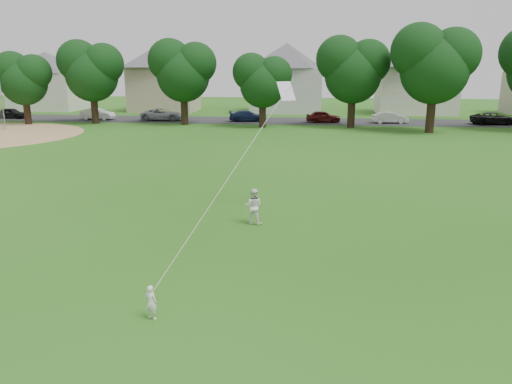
# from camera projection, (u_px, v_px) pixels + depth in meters

# --- Properties ---
(ground) EXTENTS (160.00, 160.00, 0.00)m
(ground) POSITION_uv_depth(u_px,v_px,m) (191.00, 286.00, 14.23)
(ground) COLOR #224E11
(ground) RESTS_ON ground
(street) EXTENTS (90.00, 7.00, 0.01)m
(street) POSITION_uv_depth(u_px,v_px,m) (281.00, 121.00, 54.64)
(street) COLOR #2D2D30
(street) RESTS_ON ground
(toddler) EXTENTS (0.38, 0.31, 0.90)m
(toddler) POSITION_uv_depth(u_px,v_px,m) (151.00, 302.00, 12.29)
(toddler) COLOR white
(toddler) RESTS_ON ground
(older_boy) EXTENTS (0.77, 0.64, 1.43)m
(older_boy) POSITION_uv_depth(u_px,v_px,m) (254.00, 206.00, 19.55)
(older_boy) COLOR white
(older_boy) RESTS_ON ground
(kite) EXTENTS (1.85, 5.51, 11.38)m
(kite) POSITION_uv_depth(u_px,v_px,m) (236.00, 167.00, 16.42)
(kite) COLOR white
(kite) RESTS_ON ground
(tree_row) EXTENTS (82.02, 9.68, 10.17)m
(tree_row) POSITION_uv_depth(u_px,v_px,m) (344.00, 64.00, 46.96)
(tree_row) COLOR black
(tree_row) RESTS_ON ground
(parked_cars) EXTENTS (71.17, 2.36, 1.29)m
(parked_cars) POSITION_uv_depth(u_px,v_px,m) (320.00, 117.00, 53.07)
(parked_cars) COLOR black
(parked_cars) RESTS_ON ground
(house_row) EXTENTS (76.94, 13.48, 10.46)m
(house_row) POSITION_uv_depth(u_px,v_px,m) (301.00, 71.00, 62.78)
(house_row) COLOR silver
(house_row) RESTS_ON ground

